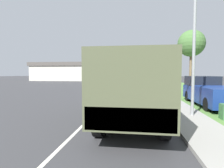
% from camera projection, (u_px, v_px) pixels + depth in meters
% --- Properties ---
extents(ground_plane, '(180.00, 180.00, 0.00)m').
position_uv_depth(ground_plane, '(125.00, 84.00, 35.42)').
color(ground_plane, '#38383A').
extents(lane_centre_stripe, '(0.12, 120.00, 0.00)m').
position_uv_depth(lane_centre_stripe, '(125.00, 84.00, 35.42)').
color(lane_centre_stripe, silver).
rests_on(lane_centre_stripe, ground).
extents(sidewalk_right, '(1.80, 120.00, 0.12)m').
position_uv_depth(sidewalk_right, '(148.00, 83.00, 34.81)').
color(sidewalk_right, '#9E9B93').
rests_on(sidewalk_right, ground).
extents(grass_strip_right, '(7.00, 120.00, 0.02)m').
position_uv_depth(grass_strip_right, '(171.00, 84.00, 34.21)').
color(grass_strip_right, '#56843D').
rests_on(grass_strip_right, ground).
extents(military_truck, '(2.39, 7.74, 2.76)m').
position_uv_depth(military_truck, '(133.00, 85.00, 7.93)').
color(military_truck, '#606647').
rests_on(military_truck, ground).
extents(car_nearest_ahead, '(1.91, 4.20, 1.73)m').
position_uv_depth(car_nearest_ahead, '(135.00, 86.00, 18.36)').
color(car_nearest_ahead, maroon).
rests_on(car_nearest_ahead, ground).
extents(car_second_ahead, '(1.81, 3.98, 1.40)m').
position_uv_depth(car_second_ahead, '(113.00, 82.00, 30.17)').
color(car_second_ahead, '#336B3D').
rests_on(car_second_ahead, ground).
extents(car_third_ahead, '(1.74, 4.29, 1.46)m').
position_uv_depth(car_third_ahead, '(134.00, 80.00, 39.19)').
color(car_third_ahead, maroon).
rests_on(car_third_ahead, ground).
extents(car_fourth_ahead, '(1.90, 4.78, 1.38)m').
position_uv_depth(car_fourth_ahead, '(134.00, 78.00, 52.91)').
color(car_fourth_ahead, silver).
rests_on(car_fourth_ahead, ground).
extents(car_farthest_ahead, '(1.84, 4.13, 1.53)m').
position_uv_depth(car_farthest_ahead, '(125.00, 77.00, 62.07)').
color(car_farthest_ahead, silver).
rests_on(car_farthest_ahead, ground).
extents(pickup_truck, '(1.95, 5.50, 1.87)m').
position_uv_depth(pickup_truck, '(209.00, 92.00, 11.47)').
color(pickup_truck, navy).
rests_on(pickup_truck, grass_strip_right).
extents(lamp_post, '(1.69, 0.24, 6.17)m').
position_uv_depth(lamp_post, '(189.00, 35.00, 8.05)').
color(lamp_post, gray).
rests_on(lamp_post, sidewalk_right).
extents(tree_mid_right, '(2.77, 2.77, 6.60)m').
position_uv_depth(tree_mid_right, '(191.00, 44.00, 18.33)').
color(tree_mid_right, brown).
rests_on(tree_mid_right, grass_strip_right).
extents(building_distant, '(19.30, 14.46, 5.13)m').
position_uv_depth(building_distant, '(70.00, 72.00, 53.61)').
color(building_distant, beige).
rests_on(building_distant, ground).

